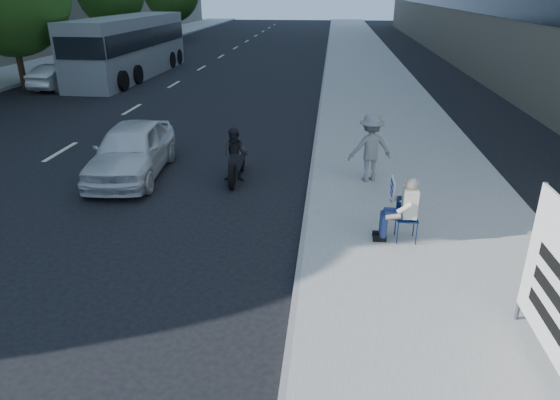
# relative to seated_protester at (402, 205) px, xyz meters

# --- Properties ---
(ground) EXTENTS (160.00, 160.00, 0.00)m
(ground) POSITION_rel_seated_protester_xyz_m (-3.35, -2.77, -0.87)
(ground) COLOR black
(ground) RESTS_ON ground
(near_sidewalk) EXTENTS (5.00, 120.00, 0.15)m
(near_sidewalk) POSITION_rel_seated_protester_xyz_m (0.65, 17.23, -0.80)
(near_sidewalk) COLOR gray
(near_sidewalk) RESTS_ON ground
(seated_protester) EXTENTS (0.83, 1.11, 1.31)m
(seated_protester) POSITION_rel_seated_protester_xyz_m (0.00, 0.00, 0.00)
(seated_protester) COLOR #12234E
(seated_protester) RESTS_ON near_sidewalk
(jogger) EXTENTS (1.26, 0.94, 1.74)m
(jogger) POSITION_rel_seated_protester_xyz_m (-0.41, 3.29, 0.14)
(jogger) COLOR gray
(jogger) RESTS_ON near_sidewalk
(white_sedan_near) EXTENTS (2.06, 4.36, 1.44)m
(white_sedan_near) POSITION_rel_seated_protester_xyz_m (-6.75, 3.42, -0.15)
(white_sedan_near) COLOR silver
(white_sedan_near) RESTS_ON ground
(white_sedan_mid) EXTENTS (1.66, 3.83, 1.23)m
(white_sedan_mid) POSITION_rel_seated_protester_xyz_m (-15.31, 15.61, -0.26)
(white_sedan_mid) COLOR white
(white_sedan_mid) RESTS_ON ground
(motorcycle) EXTENTS (0.71, 2.04, 1.42)m
(motorcycle) POSITION_rel_seated_protester_xyz_m (-3.88, 3.32, -0.24)
(motorcycle) COLOR black
(motorcycle) RESTS_ON ground
(bus) EXTENTS (2.81, 12.09, 3.30)m
(bus) POSITION_rel_seated_protester_xyz_m (-13.02, 19.67, 0.76)
(bus) COLOR gray
(bus) RESTS_ON ground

